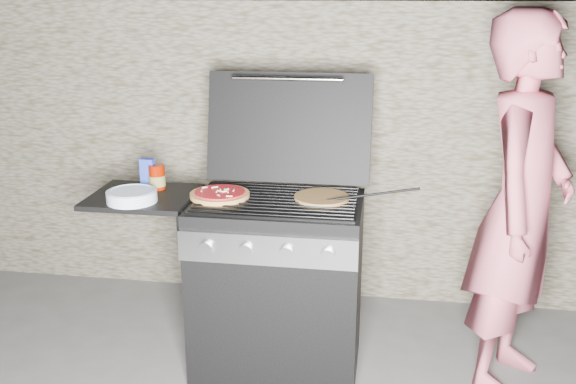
# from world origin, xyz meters

# --- Properties ---
(ground) EXTENTS (50.00, 50.00, 0.00)m
(ground) POSITION_xyz_m (0.00, 0.00, 0.00)
(ground) COLOR #60605F
(stone_wall) EXTENTS (8.00, 0.35, 1.80)m
(stone_wall) POSITION_xyz_m (0.00, 1.05, 0.90)
(stone_wall) COLOR gray
(stone_wall) RESTS_ON ground
(gas_grill) EXTENTS (1.34, 0.79, 0.91)m
(gas_grill) POSITION_xyz_m (-0.25, 0.00, 0.46)
(gas_grill) COLOR black
(gas_grill) RESTS_ON ground
(pizza_topped) EXTENTS (0.38, 0.38, 0.03)m
(pizza_topped) POSITION_xyz_m (-0.28, -0.00, 0.93)
(pizza_topped) COLOR #A98B36
(pizza_topped) RESTS_ON gas_grill
(pizza_plain) EXTENTS (0.34, 0.34, 0.01)m
(pizza_plain) POSITION_xyz_m (0.21, 0.04, 0.92)
(pizza_plain) COLOR tan
(pizza_plain) RESTS_ON gas_grill
(sauce_jar) EXTENTS (0.09, 0.09, 0.12)m
(sauce_jar) POSITION_xyz_m (-0.63, 0.10, 0.96)
(sauce_jar) COLOR #801200
(sauce_jar) RESTS_ON gas_grill
(blue_carton) EXTENTS (0.07, 0.04, 0.15)m
(blue_carton) POSITION_xyz_m (-0.68, 0.11, 0.98)
(blue_carton) COLOR #2537AE
(blue_carton) RESTS_ON gas_grill
(plate_stack) EXTENTS (0.25, 0.25, 0.05)m
(plate_stack) POSITION_xyz_m (-0.68, -0.11, 0.93)
(plate_stack) COLOR white
(plate_stack) RESTS_ON gas_grill
(person) EXTENTS (0.66, 0.77, 1.79)m
(person) POSITION_xyz_m (1.13, 0.09, 0.90)
(person) COLOR #C05667
(person) RESTS_ON ground
(tongs) EXTENTS (0.44, 0.02, 0.09)m
(tongs) POSITION_xyz_m (0.44, 0.00, 0.96)
(tongs) COLOR black
(tongs) RESTS_ON gas_grill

